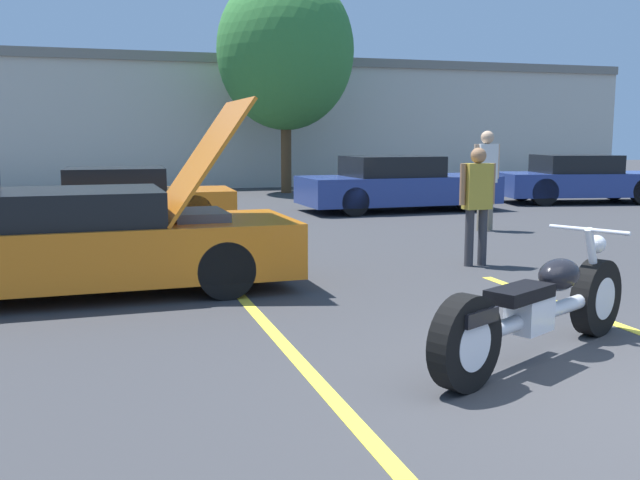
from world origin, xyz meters
TOP-DOWN VIEW (x-y plane):
  - parking_stripe_foreground at (-2.04, 1.94)m, footprint 0.12×4.71m
  - parking_stripe_middle at (1.08, 1.94)m, footprint 0.12×4.71m
  - far_building at (0.00, 22.30)m, footprint 32.00×4.20m
  - tree_background at (2.07, 17.91)m, footprint 4.12×4.12m
  - motorcycle at (-0.24, 1.29)m, footprint 2.45×1.35m
  - show_car_hood_open at (-3.66, 4.82)m, footprint 4.74×1.80m
  - parked_car_mid_right_row at (3.19, 12.01)m, footprint 4.59×1.93m
  - parked_car_right_row at (8.59, 12.46)m, footprint 4.52×2.53m
  - parked_car_mid_left_row at (-3.03, 10.87)m, footprint 4.17×1.85m
  - spectator_by_show_car at (1.35, 5.06)m, footprint 0.52×0.21m
  - spectator_midground at (3.34, 8.23)m, footprint 0.52×0.24m

SIDE VIEW (x-z plane):
  - parking_stripe_foreground at x=-2.04m, z-range 0.00..0.01m
  - parking_stripe_middle at x=1.08m, z-range 0.00..0.01m
  - motorcycle at x=-0.24m, z-range -0.09..0.89m
  - parked_car_mid_left_row at x=-3.03m, z-range -0.03..1.11m
  - show_car_hood_open at x=-3.66m, z-range -0.49..1.66m
  - parked_car_right_row at x=8.59m, z-range -0.03..1.22m
  - parked_car_mid_right_row at x=3.19m, z-range -0.03..1.24m
  - spectator_by_show_car at x=1.35m, z-range 0.14..1.73m
  - spectator_midground at x=3.34m, z-range 0.19..2.02m
  - far_building at x=0.00m, z-range 0.14..4.54m
  - tree_background at x=2.07m, z-range 0.95..7.60m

